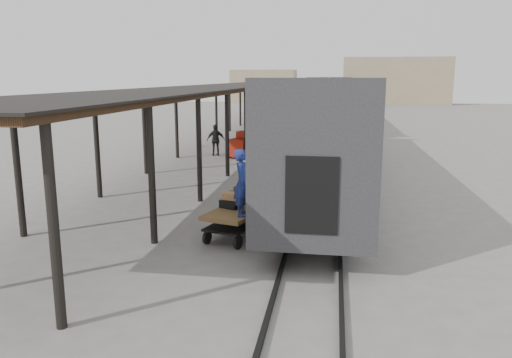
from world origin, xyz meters
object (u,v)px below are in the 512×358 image
at_px(baggage_cart, 238,216).
at_px(pedestrian, 216,140).
at_px(luggage_tug, 242,146).
at_px(porter, 242,183).

height_order(baggage_cart, pedestrian, pedestrian).
relative_size(luggage_tug, porter, 1.02).
distance_m(porter, pedestrian, 16.59).
bearing_deg(baggage_cart, porter, -51.93).
bearing_deg(porter, baggage_cart, 20.04).
xyz_separation_m(baggage_cart, luggage_tug, (-2.61, 14.86, 0.04)).
height_order(baggage_cart, porter, porter).
bearing_deg(porter, pedestrian, 15.04).
bearing_deg(luggage_tug, porter, -60.91).
xyz_separation_m(luggage_tug, pedestrian, (-1.71, 0.41, 0.26)).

